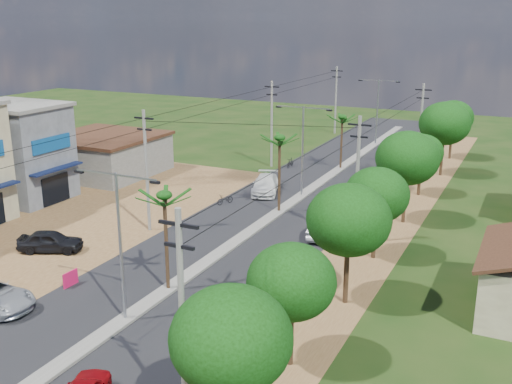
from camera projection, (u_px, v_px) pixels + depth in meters
ground at (126, 321)px, 31.25m from camera, size 160.00×160.00×0.00m
road at (252, 232)px, 44.21m from camera, size 12.00×110.00×0.04m
median at (269, 219)px, 46.78m from camera, size 1.00×90.00×0.18m
dirt_lot_west at (29, 231)px, 44.41m from camera, size 18.00×46.00×0.04m
dirt_shoulder_east at (364, 250)px, 40.67m from camera, size 5.00×90.00×0.03m
shophouse_grey at (17, 152)px, 51.34m from camera, size 9.00×6.40×8.30m
low_shed at (104, 154)px, 60.19m from camera, size 10.40×10.40×3.95m
tree_east_a at (231, 339)px, 20.84m from camera, size 4.40×4.40×6.37m
tree_east_b at (291, 282)px, 26.22m from camera, size 4.00×4.00×5.83m
tree_east_c at (349, 220)px, 31.89m from camera, size 4.60×4.60×6.83m
tree_east_d at (377, 195)px, 38.21m from camera, size 4.20×4.20×6.13m
tree_east_e at (408, 158)px, 44.84m from camera, size 4.80×4.80×7.14m
tree_east_f at (422, 152)px, 52.26m from camera, size 3.80×3.80×5.52m
tree_east_g at (445, 124)px, 58.54m from camera, size 5.00×5.00×7.38m
tree_east_h at (453, 118)px, 65.75m from camera, size 4.40×4.40×6.52m
palm_median_near at (164, 200)px, 33.15m from camera, size 2.00×2.00×6.15m
palm_median_mid at (280, 141)px, 46.88m from camera, size 2.00×2.00×6.55m
palm_median_far at (342, 119)px, 60.89m from camera, size 2.00×2.00×5.85m
streetlight_near at (120, 235)px, 29.90m from camera, size 5.10×0.18×8.00m
streetlight_mid at (303, 144)px, 51.51m from camera, size 5.10×0.18×8.00m
streetlight_far at (378, 106)px, 73.13m from camera, size 5.10×0.18×8.00m
utility_pole_w_b at (146, 168)px, 43.20m from camera, size 1.60×0.24×9.00m
utility_pole_w_c at (272, 122)px, 62.22m from camera, size 1.60×0.24×9.00m
utility_pole_w_d at (336, 98)px, 80.37m from camera, size 1.60×0.24×9.00m
utility_pole_e_a at (182, 320)px, 21.60m from camera, size 1.60×0.24×9.00m
utility_pole_e_b at (357, 178)px, 40.62m from camera, size 1.60×0.24×9.00m
utility_pole_e_c at (421, 127)px, 59.64m from camera, size 1.60×0.24×9.00m
car_silver_mid at (322, 228)px, 42.99m from camera, size 2.13×4.39×1.38m
car_white_far at (266, 185)px, 53.75m from camera, size 3.74×5.70×1.53m
car_parked_dark at (50, 242)px, 40.27m from camera, size 4.60×3.33×1.45m
moto_rider_east at (223, 325)px, 29.90m from camera, size 1.03×1.78×0.88m
moto_rider_west_a at (225, 200)px, 50.58m from camera, size 1.15×1.73×0.86m
moto_rider_west_b at (290, 163)px, 62.96m from camera, size 0.49×1.65×0.99m
roadside_sign at (71, 279)px, 35.13m from camera, size 0.12×1.15×0.96m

